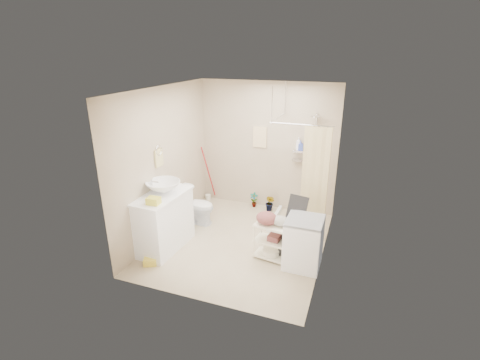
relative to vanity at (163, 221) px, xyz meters
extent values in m
plane|color=#C1B291|center=(1.16, 0.57, -0.48)|extent=(3.20, 3.20, 0.00)
cube|color=silver|center=(1.16, 0.57, 2.12)|extent=(2.80, 3.20, 0.04)
cube|color=#BCAB92|center=(1.16, 2.17, 0.82)|extent=(2.80, 0.04, 2.60)
cube|color=#BCAB92|center=(1.16, -1.03, 0.82)|extent=(2.80, 0.04, 2.60)
cube|color=#BCAB92|center=(-0.24, 0.57, 0.82)|extent=(0.04, 3.20, 2.60)
cube|color=#BCAB92|center=(2.56, 0.57, 0.82)|extent=(0.04, 3.20, 2.60)
cube|color=white|center=(0.00, 0.00, 0.00)|extent=(0.68, 1.13, 0.96)
imported|color=white|center=(0.00, 0.09, 0.58)|extent=(0.66, 0.66, 0.19)
cube|color=gold|center=(0.11, -0.36, 0.54)|extent=(0.20, 0.16, 0.11)
cube|color=yellow|center=(0.07, -0.54, -0.41)|extent=(0.35, 0.32, 0.15)
imported|color=white|center=(0.12, 1.00, -0.13)|extent=(0.73, 0.46, 0.71)
imported|color=brown|center=(0.94, 2.03, -0.32)|extent=(0.17, 0.12, 0.32)
imported|color=brown|center=(1.32, 1.95, -0.30)|extent=(0.25, 0.23, 0.36)
cube|color=beige|center=(1.01, 2.15, 1.02)|extent=(0.28, 0.03, 0.42)
imported|color=white|center=(1.80, 2.11, 0.96)|extent=(0.12, 0.12, 0.25)
imported|color=#3F53B8|center=(1.85, 2.09, 0.93)|extent=(0.11, 0.12, 0.19)
cube|color=white|center=(2.30, 0.26, -0.09)|extent=(0.54, 0.56, 0.79)
camera|label=1|loc=(2.96, -4.40, 2.68)|focal=26.00mm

